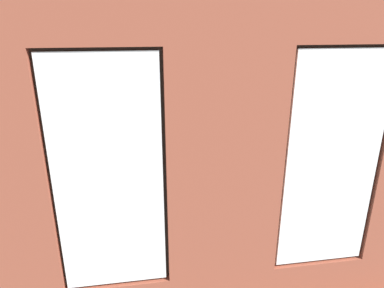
{
  "coord_description": "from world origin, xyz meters",
  "views": [
    {
      "loc": [
        0.77,
        5.66,
        3.08
      ],
      "look_at": [
        -0.07,
        0.4,
        1.15
      ],
      "focal_mm": 32.0,
      "sensor_mm": 36.0,
      "label": 1
    }
  ],
  "objects_px": {
    "coffee_table": "(198,176)",
    "remote_black": "(189,172)",
    "tv_flatscreen": "(11,174)",
    "potted_plant_near_tv": "(31,224)",
    "papasan_chair": "(122,142)",
    "couch_left": "(303,167)",
    "potted_plant_corner_near_left": "(273,126)",
    "potted_plant_between_couches": "(264,224)",
    "couch_by_window": "(155,259)",
    "potted_plant_beside_window_right": "(6,264)",
    "potted_plant_foreground_right": "(65,130)",
    "cup_ceramic": "(214,167)",
    "candle_jar": "(204,174)",
    "potted_plant_by_left_couch": "(258,143)",
    "media_console": "(18,209)",
    "table_plant_small": "(198,168)"
  },
  "relations": [
    {
      "from": "potted_plant_by_left_couch",
      "to": "potted_plant_foreground_right",
      "type": "height_order",
      "value": "potted_plant_foreground_right"
    },
    {
      "from": "coffee_table",
      "to": "tv_flatscreen",
      "type": "bearing_deg",
      "value": 9.97
    },
    {
      "from": "couch_left",
      "to": "potted_plant_foreground_right",
      "type": "xyz_separation_m",
      "value": [
        4.86,
        -1.99,
        0.4
      ]
    },
    {
      "from": "potted_plant_near_tv",
      "to": "potted_plant_foreground_right",
      "type": "height_order",
      "value": "potted_plant_foreground_right"
    },
    {
      "from": "couch_left",
      "to": "candle_jar",
      "type": "xyz_separation_m",
      "value": [
        2.06,
        0.28,
        0.13
      ]
    },
    {
      "from": "couch_left",
      "to": "remote_black",
      "type": "relative_size",
      "value": 12.34
    },
    {
      "from": "papasan_chair",
      "to": "couch_left",
      "type": "bearing_deg",
      "value": 153.75
    },
    {
      "from": "remote_black",
      "to": "papasan_chair",
      "type": "xyz_separation_m",
      "value": [
        1.28,
        -1.83,
        0.03
      ]
    },
    {
      "from": "coffee_table",
      "to": "cup_ceramic",
      "type": "xyz_separation_m",
      "value": [
        -0.34,
        -0.14,
        0.1
      ]
    },
    {
      "from": "candle_jar",
      "to": "media_console",
      "type": "xyz_separation_m",
      "value": [
        3.1,
        0.41,
        -0.2
      ]
    },
    {
      "from": "potted_plant_corner_near_left",
      "to": "potted_plant_foreground_right",
      "type": "xyz_separation_m",
      "value": [
        5.01,
        0.04,
        0.16
      ]
    },
    {
      "from": "couch_left",
      "to": "potted_plant_foreground_right",
      "type": "bearing_deg",
      "value": -110.69
    },
    {
      "from": "couch_left",
      "to": "potted_plant_near_tv",
      "type": "distance_m",
      "value": 4.95
    },
    {
      "from": "cup_ceramic",
      "to": "tv_flatscreen",
      "type": "height_order",
      "value": "tv_flatscreen"
    },
    {
      "from": "coffee_table",
      "to": "potted_plant_foreground_right",
      "type": "xyz_separation_m",
      "value": [
        2.71,
        -2.15,
        0.37
      ]
    },
    {
      "from": "candle_jar",
      "to": "potted_plant_beside_window_right",
      "type": "relative_size",
      "value": 0.08
    },
    {
      "from": "potted_plant_near_tv",
      "to": "potted_plant_corner_near_left",
      "type": "relative_size",
      "value": 1.19
    },
    {
      "from": "potted_plant_between_couches",
      "to": "couch_by_window",
      "type": "bearing_deg",
      "value": 2.33
    },
    {
      "from": "couch_left",
      "to": "potted_plant_corner_near_left",
      "type": "bearing_deg",
      "value": 177.3
    },
    {
      "from": "potted_plant_corner_near_left",
      "to": "table_plant_small",
      "type": "bearing_deg",
      "value": 43.55
    },
    {
      "from": "candle_jar",
      "to": "potted_plant_corner_near_left",
      "type": "xyz_separation_m",
      "value": [
        -2.21,
        -2.32,
        0.12
      ]
    },
    {
      "from": "cup_ceramic",
      "to": "tv_flatscreen",
      "type": "xyz_separation_m",
      "value": [
        3.35,
        0.67,
        0.41
      ]
    },
    {
      "from": "candle_jar",
      "to": "potted_plant_beside_window_right",
      "type": "bearing_deg",
      "value": 39.1
    },
    {
      "from": "potted_plant_corner_near_left",
      "to": "potted_plant_between_couches",
      "type": "relative_size",
      "value": 0.73
    },
    {
      "from": "remote_black",
      "to": "tv_flatscreen",
      "type": "distance_m",
      "value": 2.95
    },
    {
      "from": "couch_by_window",
      "to": "media_console",
      "type": "bearing_deg",
      "value": -38.19
    },
    {
      "from": "couch_by_window",
      "to": "potted_plant_by_left_couch",
      "type": "bearing_deg",
      "value": -124.88
    },
    {
      "from": "media_console",
      "to": "potted_plant_foreground_right",
      "type": "xyz_separation_m",
      "value": [
        -0.29,
        -2.68,
        0.48
      ]
    },
    {
      "from": "table_plant_small",
      "to": "potted_plant_between_couches",
      "type": "xyz_separation_m",
      "value": [
        -0.48,
        2.12,
        0.1
      ]
    },
    {
      "from": "tv_flatscreen",
      "to": "potted_plant_near_tv",
      "type": "bearing_deg",
      "value": 116.63
    },
    {
      "from": "papasan_chair",
      "to": "potted_plant_corner_near_left",
      "type": "relative_size",
      "value": 1.35
    },
    {
      "from": "table_plant_small",
      "to": "potted_plant_foreground_right",
      "type": "distance_m",
      "value": 3.46
    },
    {
      "from": "couch_by_window",
      "to": "potted_plant_beside_window_right",
      "type": "bearing_deg",
      "value": 3.51
    },
    {
      "from": "coffee_table",
      "to": "remote_black",
      "type": "height_order",
      "value": "remote_black"
    },
    {
      "from": "potted_plant_near_tv",
      "to": "couch_by_window",
      "type": "bearing_deg",
      "value": 160.34
    },
    {
      "from": "remote_black",
      "to": "papasan_chair",
      "type": "distance_m",
      "value": 2.23
    },
    {
      "from": "potted_plant_by_left_couch",
      "to": "potted_plant_between_couches",
      "type": "distance_m",
      "value": 3.99
    },
    {
      "from": "couch_left",
      "to": "potted_plant_beside_window_right",
      "type": "relative_size",
      "value": 1.95
    },
    {
      "from": "candle_jar",
      "to": "tv_flatscreen",
      "type": "xyz_separation_m",
      "value": [
        3.1,
        0.4,
        0.41
      ]
    },
    {
      "from": "couch_left",
      "to": "tv_flatscreen",
      "type": "height_order",
      "value": "tv_flatscreen"
    },
    {
      "from": "tv_flatscreen",
      "to": "potted_plant_foreground_right",
      "type": "relative_size",
      "value": 0.69
    },
    {
      "from": "coffee_table",
      "to": "cup_ceramic",
      "type": "relative_size",
      "value": 13.9
    },
    {
      "from": "potted_plant_corner_near_left",
      "to": "potted_plant_foreground_right",
      "type": "distance_m",
      "value": 5.02
    },
    {
      "from": "potted_plant_corner_near_left",
      "to": "cup_ceramic",
      "type": "bearing_deg",
      "value": 46.24
    },
    {
      "from": "candle_jar",
      "to": "media_console",
      "type": "bearing_deg",
      "value": 7.5
    },
    {
      "from": "couch_by_window",
      "to": "potted_plant_beside_window_right",
      "type": "relative_size",
      "value": 1.74
    },
    {
      "from": "potted_plant_between_couches",
      "to": "potted_plant_beside_window_right",
      "type": "relative_size",
      "value": 1.08
    },
    {
      "from": "coffee_table",
      "to": "papasan_chair",
      "type": "height_order",
      "value": "papasan_chair"
    },
    {
      "from": "coffee_table",
      "to": "potted_plant_between_couches",
      "type": "bearing_deg",
      "value": 102.73
    },
    {
      "from": "cup_ceramic",
      "to": "remote_black",
      "type": "relative_size",
      "value": 0.53
    }
  ]
}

